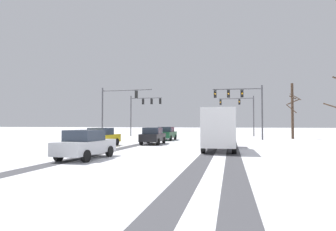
{
  "coord_description": "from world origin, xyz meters",
  "views": [
    {
      "loc": [
        6.03,
        -4.83,
        1.95
      ],
      "look_at": [
        0.0,
        21.33,
        2.8
      ],
      "focal_mm": 29.08,
      "sensor_mm": 36.0,
      "label": 1
    }
  ],
  "objects_px": {
    "bus_oncoming": "(218,124)",
    "traffic_signal_far_left": "(143,106)",
    "traffic_signal_near_left": "(116,104)",
    "bare_tree_sidewalk_far": "(292,110)",
    "traffic_signal_near_right": "(242,100)",
    "car_black_second": "(153,136)",
    "traffic_signal_far_right": "(241,108)",
    "box_truck_delivery": "(219,128)",
    "car_yellow_cab_third": "(101,137)",
    "car_silver_fourth": "(85,144)",
    "car_dark_green_lead": "(166,133)"
  },
  "relations": [
    {
      "from": "traffic_signal_far_left",
      "to": "box_truck_delivery",
      "type": "xyz_separation_m",
      "value": [
        12.76,
        -20.61,
        -3.13
      ]
    },
    {
      "from": "traffic_signal_near_left",
      "to": "car_dark_green_lead",
      "type": "distance_m",
      "value": 7.29
    },
    {
      "from": "traffic_signal_near_right",
      "to": "car_black_second",
      "type": "xyz_separation_m",
      "value": [
        -8.68,
        -7.74,
        -3.96
      ]
    },
    {
      "from": "traffic_signal_near_left",
      "to": "car_black_second",
      "type": "xyz_separation_m",
      "value": [
        6.49,
        -5.9,
        -3.64
      ]
    },
    {
      "from": "bare_tree_sidewalk_far",
      "to": "car_black_second",
      "type": "bearing_deg",
      "value": -139.03
    },
    {
      "from": "traffic_signal_far_right",
      "to": "bare_tree_sidewalk_far",
      "type": "bearing_deg",
      "value": -46.6
    },
    {
      "from": "box_truck_delivery",
      "to": "car_dark_green_lead",
      "type": "bearing_deg",
      "value": 120.67
    },
    {
      "from": "traffic_signal_near_right",
      "to": "car_dark_green_lead",
      "type": "xyz_separation_m",
      "value": [
        -8.91,
        -1.03,
        -3.96
      ]
    },
    {
      "from": "car_silver_fourth",
      "to": "traffic_signal_far_left",
      "type": "bearing_deg",
      "value": 101.65
    },
    {
      "from": "traffic_signal_near_right",
      "to": "traffic_signal_far_left",
      "type": "distance_m",
      "value": 17.03
    },
    {
      "from": "bare_tree_sidewalk_far",
      "to": "traffic_signal_near_left",
      "type": "bearing_deg",
      "value": -161.19
    },
    {
      "from": "car_black_second",
      "to": "bus_oncoming",
      "type": "height_order",
      "value": "bus_oncoming"
    },
    {
      "from": "traffic_signal_far_right",
      "to": "car_black_second",
      "type": "xyz_separation_m",
      "value": [
        -9.06,
        -20.0,
        -3.81
      ]
    },
    {
      "from": "traffic_signal_near_right",
      "to": "car_black_second",
      "type": "distance_m",
      "value": 12.28
    },
    {
      "from": "traffic_signal_near_right",
      "to": "car_black_second",
      "type": "height_order",
      "value": "traffic_signal_near_right"
    },
    {
      "from": "traffic_signal_far_left",
      "to": "car_yellow_cab_third",
      "type": "relative_size",
      "value": 1.55
    },
    {
      "from": "traffic_signal_far_left",
      "to": "box_truck_delivery",
      "type": "distance_m",
      "value": 24.44
    },
    {
      "from": "traffic_signal_near_left",
      "to": "bare_tree_sidewalk_far",
      "type": "height_order",
      "value": "bare_tree_sidewalk_far"
    },
    {
      "from": "traffic_signal_near_right",
      "to": "car_dark_green_lead",
      "type": "distance_m",
      "value": 9.81
    },
    {
      "from": "traffic_signal_far_left",
      "to": "car_black_second",
      "type": "xyz_separation_m",
      "value": [
        6.25,
        -15.93,
        -3.95
      ]
    },
    {
      "from": "traffic_signal_far_right",
      "to": "bare_tree_sidewalk_far",
      "type": "height_order",
      "value": "bare_tree_sidewalk_far"
    },
    {
      "from": "bus_oncoming",
      "to": "traffic_signal_near_right",
      "type": "bearing_deg",
      "value": -79.4
    },
    {
      "from": "traffic_signal_far_right",
      "to": "car_black_second",
      "type": "relative_size",
      "value": 1.56
    },
    {
      "from": "traffic_signal_near_right",
      "to": "traffic_signal_near_left",
      "type": "relative_size",
      "value": 0.99
    },
    {
      "from": "traffic_signal_near_left",
      "to": "bus_oncoming",
      "type": "xyz_separation_m",
      "value": [
        11.52,
        21.36,
        -2.47
      ]
    },
    {
      "from": "traffic_signal_far_right",
      "to": "traffic_signal_far_left",
      "type": "distance_m",
      "value": 15.84
    },
    {
      "from": "traffic_signal_far_right",
      "to": "traffic_signal_far_left",
      "type": "relative_size",
      "value": 1.0
    },
    {
      "from": "traffic_signal_near_left",
      "to": "car_black_second",
      "type": "height_order",
      "value": "traffic_signal_near_left"
    },
    {
      "from": "traffic_signal_far_right",
      "to": "traffic_signal_far_left",
      "type": "height_order",
      "value": "same"
    },
    {
      "from": "traffic_signal_far_left",
      "to": "car_black_second",
      "type": "distance_m",
      "value": 17.56
    },
    {
      "from": "traffic_signal_near_right",
      "to": "bus_oncoming",
      "type": "relative_size",
      "value": 0.59
    },
    {
      "from": "traffic_signal_far_right",
      "to": "traffic_signal_near_right",
      "type": "relative_size",
      "value": 1.0
    },
    {
      "from": "traffic_signal_far_right",
      "to": "bus_oncoming",
      "type": "bearing_deg",
      "value": 119.04
    },
    {
      "from": "traffic_signal_near_right",
      "to": "box_truck_delivery",
      "type": "distance_m",
      "value": 12.98
    },
    {
      "from": "traffic_signal_near_right",
      "to": "car_black_second",
      "type": "bearing_deg",
      "value": -138.3
    },
    {
      "from": "traffic_signal_far_right",
      "to": "traffic_signal_near_left",
      "type": "relative_size",
      "value": 0.99
    },
    {
      "from": "bus_oncoming",
      "to": "box_truck_delivery",
      "type": "relative_size",
      "value": 1.49
    },
    {
      "from": "traffic_signal_near_right",
      "to": "traffic_signal_far_left",
      "type": "height_order",
      "value": "same"
    },
    {
      "from": "traffic_signal_near_left",
      "to": "bare_tree_sidewalk_far",
      "type": "distance_m",
      "value": 23.09
    },
    {
      "from": "bus_oncoming",
      "to": "traffic_signal_far_left",
      "type": "bearing_deg",
      "value": -134.89
    },
    {
      "from": "traffic_signal_far_right",
      "to": "car_dark_green_lead",
      "type": "distance_m",
      "value": 16.66
    },
    {
      "from": "car_dark_green_lead",
      "to": "car_black_second",
      "type": "xyz_separation_m",
      "value": [
        0.23,
        -6.71,
        0.0
      ]
    },
    {
      "from": "car_black_second",
      "to": "car_yellow_cab_third",
      "type": "relative_size",
      "value": 0.99
    },
    {
      "from": "traffic_signal_far_right",
      "to": "traffic_signal_far_left",
      "type": "bearing_deg",
      "value": -165.12
    },
    {
      "from": "car_silver_fourth",
      "to": "bare_tree_sidewalk_far",
      "type": "xyz_separation_m",
      "value": [
        15.94,
        24.88,
        3.0
      ]
    },
    {
      "from": "car_silver_fourth",
      "to": "bus_oncoming",
      "type": "height_order",
      "value": "bus_oncoming"
    },
    {
      "from": "car_yellow_cab_third",
      "to": "traffic_signal_far_left",
      "type": "bearing_deg",
      "value": 97.5
    },
    {
      "from": "traffic_signal_near_right",
      "to": "box_truck_delivery",
      "type": "height_order",
      "value": "traffic_signal_near_right"
    },
    {
      "from": "car_yellow_cab_third",
      "to": "bus_oncoming",
      "type": "bearing_deg",
      "value": 74.11
    },
    {
      "from": "traffic_signal_near_left",
      "to": "car_dark_green_lead",
      "type": "bearing_deg",
      "value": 7.39
    }
  ]
}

